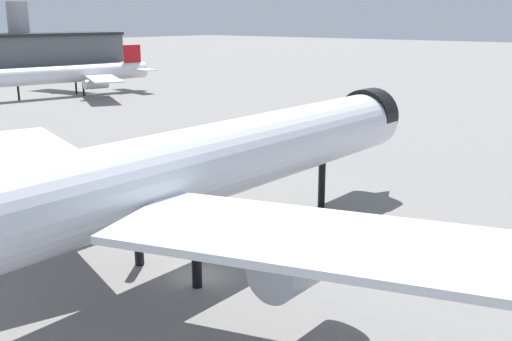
# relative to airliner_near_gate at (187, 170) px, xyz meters

# --- Properties ---
(ground) EXTENTS (900.00, 900.00, 0.00)m
(ground) POSITION_rel_airliner_near_gate_xyz_m (-0.94, -2.11, -7.20)
(ground) COLOR slate
(airliner_near_gate) EXTENTS (61.02, 55.80, 16.35)m
(airliner_near_gate) POSITION_rel_airliner_near_gate_xyz_m (0.00, 0.00, 0.00)
(airliner_near_gate) COLOR silver
(airliner_near_gate) RESTS_ON ground
(airliner_far_taxiway) EXTENTS (43.47, 39.36, 11.28)m
(airliner_far_taxiway) POSITION_rel_airliner_near_gate_xyz_m (49.89, 93.25, -2.23)
(airliner_far_taxiway) COLOR white
(airliner_far_taxiway) RESTS_ON ground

